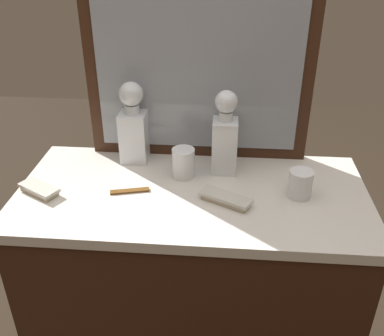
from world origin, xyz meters
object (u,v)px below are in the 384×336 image
crystal_tumbler_far_right (300,185)px  tortoiseshell_comb (130,191)px  crystal_decanter_far_left (225,140)px  silver_brush_left (39,189)px  crystal_tumbler_center (183,164)px  silver_brush_front (226,199)px  crystal_decanter_far_right (134,130)px

crystal_tumbler_far_right → tortoiseshell_comb: 0.51m
crystal_decanter_far_left → silver_brush_left: 0.59m
crystal_tumbler_center → silver_brush_left: bearing=-162.1°
crystal_tumbler_center → silver_brush_front: bearing=-45.6°
crystal_tumbler_far_right → silver_brush_front: (-0.22, -0.05, -0.03)m
crystal_decanter_far_right → silver_brush_left: 0.35m
silver_brush_front → tortoiseshell_comb: 0.29m
crystal_decanter_far_right → tortoiseshell_comb: size_ratio=2.33×
crystal_decanter_far_right → crystal_tumbler_center: 0.21m
crystal_decanter_far_left → crystal_decanter_far_right: bearing=170.5°
silver_brush_left → tortoiseshell_comb: silver_brush_left is taller
tortoiseshell_comb → crystal_decanter_far_left: bearing=28.7°
crystal_decanter_far_right → crystal_tumbler_center: bearing=-29.1°
crystal_decanter_far_left → crystal_tumbler_far_right: (0.23, -0.14, -0.07)m
crystal_decanter_far_left → crystal_tumbler_far_right: crystal_decanter_far_left is taller
crystal_tumbler_center → crystal_tumbler_far_right: bearing=-14.0°
crystal_decanter_far_right → silver_brush_front: size_ratio=1.71×
crystal_decanter_far_left → tortoiseshell_comb: bearing=-151.3°
crystal_decanter_far_left → crystal_tumbler_far_right: bearing=-30.9°
crystal_decanter_far_right → crystal_decanter_far_left: bearing=-9.5°
crystal_tumbler_far_right → crystal_decanter_far_left: bearing=149.1°
crystal_tumbler_far_right → silver_brush_left: (-0.77, -0.05, -0.03)m
crystal_tumbler_far_right → silver_brush_front: size_ratio=0.52×
crystal_tumbler_center → tortoiseshell_comb: (-0.15, -0.11, -0.04)m
silver_brush_front → tortoiseshell_comb: bearing=173.4°
silver_brush_front → silver_brush_left: (-0.56, 0.00, -0.00)m
crystal_tumbler_center → silver_brush_left: (-0.42, -0.14, -0.03)m
crystal_tumbler_far_right → silver_brush_front: crystal_tumbler_far_right is taller
crystal_decanter_far_right → silver_brush_left: bearing=-136.6°
silver_brush_left → crystal_tumbler_far_right: bearing=3.5°
tortoiseshell_comb → crystal_decanter_far_right: bearing=96.1°
silver_brush_front → silver_brush_left: size_ratio=1.15×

